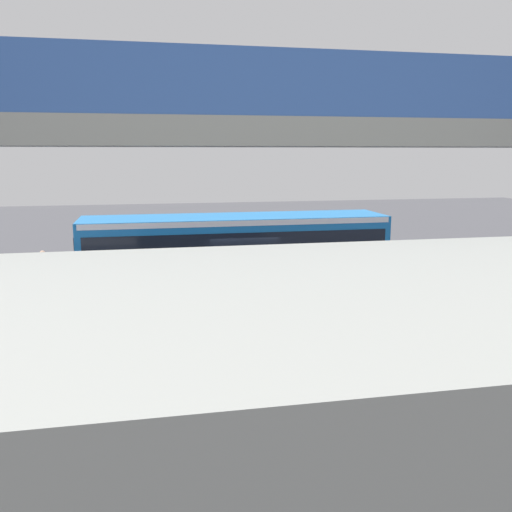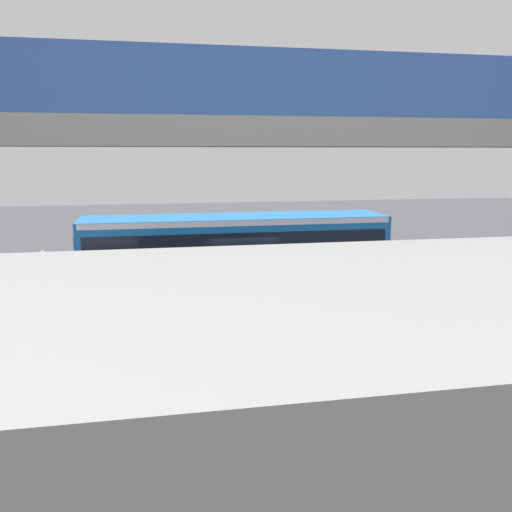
% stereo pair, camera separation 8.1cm
% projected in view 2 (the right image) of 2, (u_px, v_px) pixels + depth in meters
% --- Properties ---
extents(ground, '(80.00, 80.00, 0.00)m').
position_uv_depth(ground, '(241.00, 299.00, 20.73)').
color(ground, '#424247').
extents(city_bus, '(11.54, 2.85, 3.15)m').
position_uv_depth(city_bus, '(236.00, 249.00, 20.69)').
color(city_bus, '#196BB7').
rests_on(city_bus, ground).
extents(parked_van, '(4.80, 2.17, 2.05)m').
position_uv_depth(parked_van, '(48.00, 307.00, 15.42)').
color(parked_van, silver).
rests_on(parked_van, ground).
extents(pedestrian, '(0.38, 0.38, 1.79)m').
position_uv_depth(pedestrian, '(44.00, 273.00, 21.04)').
color(pedestrian, '#2D2D38').
rests_on(pedestrian, ground).
extents(traffic_sign, '(0.08, 0.60, 2.80)m').
position_uv_depth(traffic_sign, '(301.00, 235.00, 24.10)').
color(traffic_sign, slate).
rests_on(traffic_sign, ground).
extents(lane_dash_leftmost, '(2.00, 0.20, 0.01)m').
position_uv_depth(lane_dash_leftmost, '(367.00, 279.00, 23.82)').
color(lane_dash_leftmost, silver).
rests_on(lane_dash_leftmost, ground).
extents(lane_dash_left, '(2.00, 0.20, 0.01)m').
position_uv_depth(lane_dash_left, '(279.00, 284.00, 23.06)').
color(lane_dash_left, silver).
rests_on(lane_dash_left, ground).
extents(lane_dash_centre, '(2.00, 0.20, 0.01)m').
position_uv_depth(lane_dash_centre, '(185.00, 288.00, 22.30)').
color(lane_dash_centre, silver).
rests_on(lane_dash_centre, ground).
extents(lane_dash_right, '(2.00, 0.20, 0.01)m').
position_uv_depth(lane_dash_right, '(84.00, 293.00, 21.54)').
color(lane_dash_right, silver).
rests_on(lane_dash_right, ground).
extents(pedestrian_overpass, '(31.20, 2.60, 7.23)m').
position_uv_depth(pedestrian_overpass, '(318.00, 156.00, 10.68)').
color(pedestrian_overpass, gray).
rests_on(pedestrian_overpass, ground).
extents(station_building, '(9.00, 5.04, 4.20)m').
position_uv_depth(station_building, '(358.00, 467.00, 5.99)').
color(station_building, gray).
rests_on(station_building, ground).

